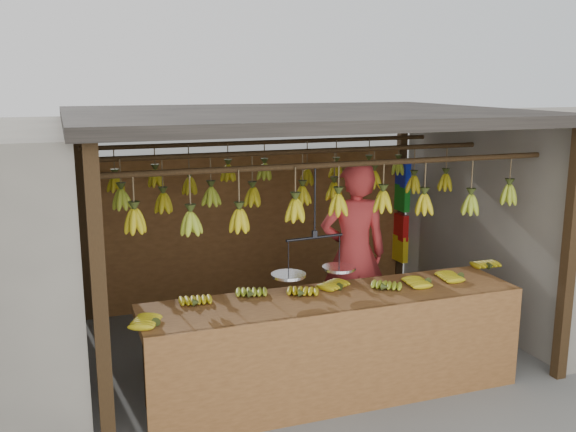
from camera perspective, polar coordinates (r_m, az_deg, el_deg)
name	(u,v)px	position (r m, az deg, el deg)	size (l,w,h in m)	color
ground	(298,344)	(6.77, 0.87, -11.34)	(80.00, 80.00, 0.00)	#5B5B57
stall	(287,151)	(6.56, -0.08, 5.79)	(4.30, 3.30, 2.40)	black
counter	(340,323)	(5.43, 4.62, -9.42)	(3.47, 0.74, 0.96)	brown
hanging_bananas	(298,190)	(6.30, 0.88, 2.32)	(3.58, 2.23, 0.40)	#AD9B12
balance_scale	(314,266)	(5.42, 2.35, -4.49)	(0.76, 0.33, 0.92)	black
vendor	(354,254)	(6.55, 5.87, -3.40)	(0.69, 0.45, 1.89)	#BF3333
bag_bundles	(401,212)	(8.44, 10.05, 0.36)	(0.08, 0.26, 1.33)	#1426BF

